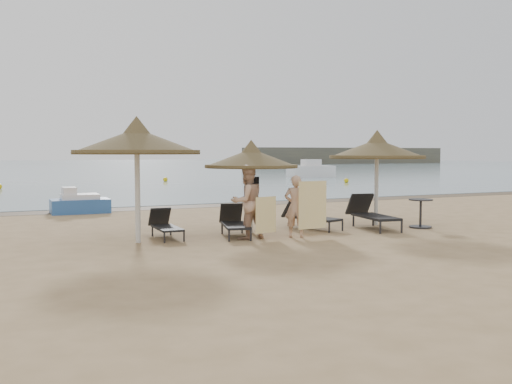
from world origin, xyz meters
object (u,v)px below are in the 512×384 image
at_px(lounger_near_right, 309,215).
at_px(lounger_near_left, 234,222).
at_px(lounger_far_left, 165,225).
at_px(lounger_far_right, 371,213).
at_px(palapa_right, 377,149).
at_px(palapa_left, 137,142).
at_px(person_left, 247,196).
at_px(side_table, 421,214).
at_px(pedal_boat, 79,203).
at_px(palapa_center, 251,159).
at_px(person_right, 296,201).

bearing_deg(lounger_near_right, lounger_near_left, 172.55).
xyz_separation_m(lounger_far_left, lounger_far_right, (5.82, -0.71, 0.10)).
distance_m(palapa_right, lounger_near_left, 5.05).
bearing_deg(palapa_left, person_left, -11.85).
distance_m(lounger_near_right, lounger_far_right, 1.77).
xyz_separation_m(lounger_far_right, side_table, (1.33, -0.55, -0.04)).
xyz_separation_m(palapa_left, lounger_near_right, (5.00, 0.51, -2.03)).
bearing_deg(lounger_near_left, pedal_boat, 125.41).
bearing_deg(palapa_center, lounger_far_right, -8.41).
relative_size(palapa_center, person_left, 1.17).
bearing_deg(side_table, person_right, -178.50).
distance_m(palapa_right, pedal_boat, 10.57).
relative_size(palapa_left, person_left, 1.42).
height_order(lounger_far_left, lounger_near_right, lounger_near_right).
height_order(palapa_center, lounger_far_right, palapa_center).
relative_size(lounger_far_left, lounger_far_right, 0.74).
height_order(palapa_center, lounger_far_left, palapa_center).
xyz_separation_m(lounger_far_left, lounger_near_right, (4.19, -0.03, 0.05)).
bearing_deg(side_table, palapa_right, 125.10).
height_order(lounger_far_left, pedal_boat, pedal_boat).
xyz_separation_m(palapa_center, lounger_far_right, (3.50, -0.52, -1.56)).
xyz_separation_m(palapa_right, lounger_far_right, (-0.57, -0.52, -1.82)).
relative_size(palapa_left, person_right, 1.66).
relative_size(palapa_left, side_table, 3.70).
relative_size(palapa_center, lounger_far_left, 1.55).
height_order(palapa_left, person_left, palapa_left).
xyz_separation_m(lounger_near_right, lounger_far_right, (1.63, -0.68, 0.06)).
height_order(side_table, person_left, person_left).
bearing_deg(palapa_left, palapa_center, 6.28).
height_order(lounger_far_left, lounger_far_right, lounger_far_right).
bearing_deg(person_left, person_right, 157.14).
xyz_separation_m(palapa_left, lounger_far_right, (6.63, -0.17, -1.97)).
bearing_deg(person_left, palapa_left, -21.50).
relative_size(side_table, person_left, 0.38).
bearing_deg(palapa_left, person_right, -12.28).
height_order(palapa_right, lounger_far_right, palapa_right).
height_order(palapa_left, pedal_boat, palapa_left).
bearing_deg(palapa_left, lounger_far_left, 33.66).
relative_size(palapa_left, lounger_near_right, 1.57).
distance_m(palapa_right, person_left, 4.83).
relative_size(lounger_far_right, person_right, 1.20).
bearing_deg(person_left, palapa_right, -178.64).
xyz_separation_m(palapa_right, lounger_near_right, (-2.20, 0.16, -1.87)).
height_order(palapa_left, person_right, palapa_left).
distance_m(lounger_far_left, person_left, 2.23).
distance_m(palapa_left, lounger_near_left, 3.25).
bearing_deg(side_table, lounger_far_right, 157.52).
bearing_deg(palapa_right, lounger_far_right, -137.67).
xyz_separation_m(person_right, pedal_boat, (-4.16, 8.34, -0.57)).
distance_m(palapa_left, palapa_right, 7.21).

